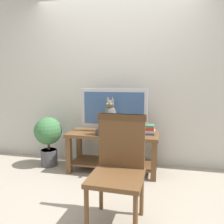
% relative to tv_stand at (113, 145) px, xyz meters
% --- Properties ---
extents(ground_plane, '(12.00, 12.00, 0.00)m').
position_rel_tv_stand_xyz_m(ground_plane, '(-0.02, -0.61, -0.38)').
color(ground_plane, gray).
extents(back_wall, '(7.00, 0.12, 2.80)m').
position_rel_tv_stand_xyz_m(back_wall, '(-0.02, 0.45, 1.02)').
color(back_wall, beige).
rests_on(back_wall, ground).
extents(tv_stand, '(1.26, 0.50, 0.56)m').
position_rel_tv_stand_xyz_m(tv_stand, '(0.00, 0.00, 0.00)').
color(tv_stand, brown).
rests_on(tv_stand, ground).
extents(tv, '(0.94, 0.20, 0.61)m').
position_rel_tv_stand_xyz_m(tv, '(0.00, 0.07, 0.49)').
color(tv, '#B7B7BC').
rests_on(tv, tv_stand).
extents(media_box, '(0.36, 0.25, 0.07)m').
position_rel_tv_stand_xyz_m(media_box, '(-0.01, -0.09, 0.21)').
color(media_box, '#2D2D30').
rests_on(media_box, tv_stand).
extents(cat, '(0.19, 0.35, 0.45)m').
position_rel_tv_stand_xyz_m(cat, '(-0.01, -0.10, 0.42)').
color(cat, '#514C47').
rests_on(cat, media_box).
extents(wooden_chair, '(0.48, 0.48, 0.97)m').
position_rel_tv_stand_xyz_m(wooden_chair, '(0.29, -1.08, 0.17)').
color(wooden_chair, brown).
rests_on(wooden_chair, ground).
extents(book_stack, '(0.23, 0.19, 0.13)m').
position_rel_tv_stand_xyz_m(book_stack, '(0.47, 0.03, 0.24)').
color(book_stack, '#33477A').
rests_on(book_stack, tv_stand).
extents(potted_plant, '(0.41, 0.41, 0.74)m').
position_rel_tv_stand_xyz_m(potted_plant, '(-0.99, -0.00, 0.08)').
color(potted_plant, '#47474C').
rests_on(potted_plant, ground).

